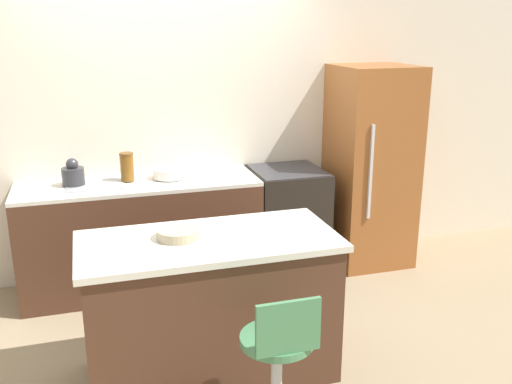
% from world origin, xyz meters
% --- Properties ---
extents(ground_plane, '(14.00, 14.00, 0.00)m').
position_xyz_m(ground_plane, '(0.00, 0.00, 0.00)').
color(ground_plane, '#998466').
extents(wall_back, '(8.00, 0.06, 2.60)m').
position_xyz_m(wall_back, '(0.00, 0.67, 1.30)').
color(wall_back, silver).
rests_on(wall_back, ground_plane).
extents(back_counter, '(1.92, 0.62, 0.92)m').
position_xyz_m(back_counter, '(-0.29, 0.33, 0.46)').
color(back_counter, '#4C2D1E').
rests_on(back_counter, ground_plane).
extents(kitchen_island, '(1.54, 0.73, 0.91)m').
position_xyz_m(kitchen_island, '(-0.01, -1.05, 0.46)').
color(kitchen_island, '#4C2D1E').
rests_on(kitchen_island, ground_plane).
extents(oven_range, '(0.61, 0.63, 0.92)m').
position_xyz_m(oven_range, '(0.99, 0.33, 0.46)').
color(oven_range, black).
rests_on(oven_range, ground_plane).
extents(refrigerator, '(0.67, 0.69, 1.79)m').
position_xyz_m(refrigerator, '(1.77, 0.31, 0.89)').
color(refrigerator, '#995628').
rests_on(refrigerator, ground_plane).
extents(stool_chair, '(0.38, 0.38, 0.88)m').
position_xyz_m(stool_chair, '(0.19, -1.75, 0.44)').
color(stool_chair, '#B7B7BC').
rests_on(stool_chair, ground_plane).
extents(kettle, '(0.17, 0.17, 0.21)m').
position_xyz_m(kettle, '(-0.78, 0.37, 1.00)').
color(kettle, '#333338').
rests_on(kettle, back_counter).
extents(mixing_bowl, '(0.28, 0.28, 0.08)m').
position_xyz_m(mixing_bowl, '(-0.02, 0.37, 0.96)').
color(mixing_bowl, white).
rests_on(mixing_bowl, back_counter).
extents(canister_jar, '(0.11, 0.11, 0.23)m').
position_xyz_m(canister_jar, '(-0.36, 0.37, 1.03)').
color(canister_jar, brown).
rests_on(canister_jar, back_counter).
extents(fruit_bowl, '(0.26, 0.26, 0.06)m').
position_xyz_m(fruit_bowl, '(-0.18, -0.99, 0.94)').
color(fruit_bowl, '#C1B28E').
rests_on(fruit_bowl, kitchen_island).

